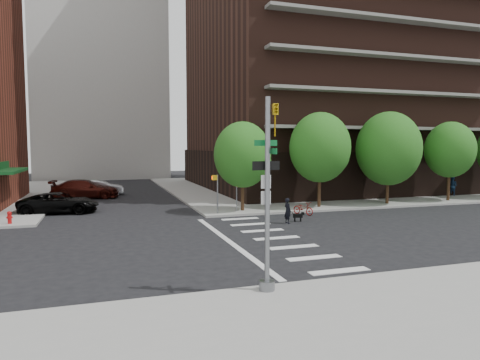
% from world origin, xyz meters
% --- Properties ---
extents(ground, '(120.00, 120.00, 0.00)m').
position_xyz_m(ground, '(0.00, 0.00, 0.00)').
color(ground, black).
rests_on(ground, ground).
extents(sidewalk_ne, '(39.00, 33.00, 0.15)m').
position_xyz_m(sidewalk_ne, '(20.50, 23.50, 0.07)').
color(sidewalk_ne, gray).
rests_on(sidewalk_ne, ground).
extents(crosswalk, '(3.85, 13.00, 0.01)m').
position_xyz_m(crosswalk, '(2.21, -0.00, 0.01)').
color(crosswalk, silver).
rests_on(crosswalk, ground).
extents(tree_a, '(4.00, 4.00, 5.90)m').
position_xyz_m(tree_a, '(4.00, 8.50, 4.04)').
color(tree_a, '#301E11').
rests_on(tree_a, sidewalk_ne).
extents(tree_b, '(4.50, 4.50, 6.65)m').
position_xyz_m(tree_b, '(10.00, 8.50, 4.54)').
color(tree_b, '#301E11').
rests_on(tree_b, sidewalk_ne).
extents(tree_c, '(5.00, 5.00, 6.80)m').
position_xyz_m(tree_c, '(16.00, 8.50, 4.45)').
color(tree_c, '#301E11').
rests_on(tree_c, sidewalk_ne).
extents(tree_d, '(4.00, 4.00, 6.20)m').
position_xyz_m(tree_d, '(22.00, 8.50, 4.34)').
color(tree_d, '#301E11').
rests_on(tree_d, sidewalk_ne).
extents(traffic_signal, '(0.90, 0.75, 6.00)m').
position_xyz_m(traffic_signal, '(-0.47, -7.49, 2.70)').
color(traffic_signal, slate).
rests_on(traffic_signal, sidewalk_s).
extents(pedestrian_signal, '(2.18, 0.67, 2.60)m').
position_xyz_m(pedestrian_signal, '(2.32, 7.92, 1.85)').
color(pedestrian_signal, slate).
rests_on(pedestrian_signal, sidewalk_ne).
extents(fire_hydrant, '(0.24, 0.24, 0.73)m').
position_xyz_m(fire_hydrant, '(-10.50, 7.80, 0.55)').
color(fire_hydrant, '#A50C0C').
rests_on(fire_hydrant, sidewalk_nw).
extents(parked_car_black, '(2.90, 5.42, 1.45)m').
position_xyz_m(parked_car_black, '(-8.20, 12.04, 0.72)').
color(parked_car_black, black).
rests_on(parked_car_black, ground).
extents(parked_car_maroon, '(2.93, 5.98, 1.67)m').
position_xyz_m(parked_car_maroon, '(-6.77, 20.48, 0.84)').
color(parked_car_maroon, '#390F0B').
rests_on(parked_car_maroon, ground).
extents(parked_car_silver, '(1.85, 4.39, 1.41)m').
position_xyz_m(parked_car_silver, '(-5.50, 22.69, 0.70)').
color(parked_car_silver, '#B4B6BD').
rests_on(parked_car_silver, ground).
extents(scooter, '(1.20, 1.76, 0.87)m').
position_xyz_m(scooter, '(7.60, 6.29, 0.44)').
color(scooter, maroon).
rests_on(scooter, ground).
extents(dog_walker, '(0.62, 0.46, 1.54)m').
position_xyz_m(dog_walker, '(5.24, 3.62, 0.77)').
color(dog_walker, black).
rests_on(dog_walker, ground).
extents(dog, '(0.70, 0.29, 0.58)m').
position_xyz_m(dog, '(6.14, 4.00, 0.37)').
color(dog, black).
rests_on(dog, ground).
extents(pedestrian_far, '(0.94, 0.78, 1.77)m').
position_xyz_m(pedestrian_far, '(24.88, 11.00, 1.04)').
color(pedestrian_far, navy).
rests_on(pedestrian_far, sidewalk_ne).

